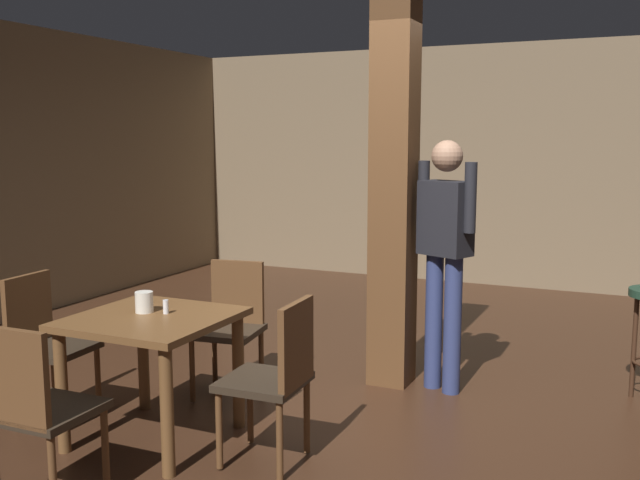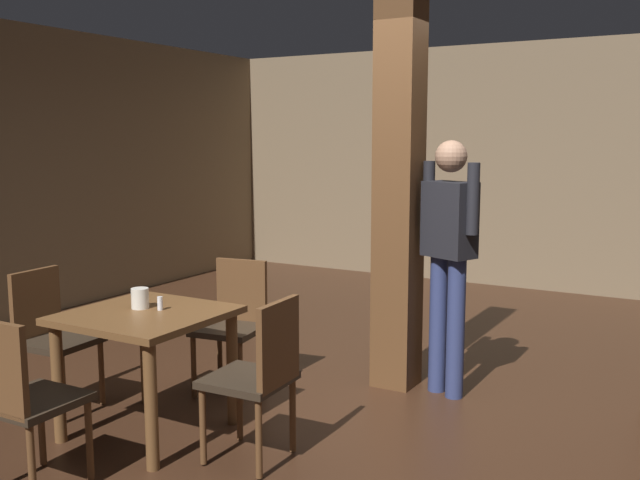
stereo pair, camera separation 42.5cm
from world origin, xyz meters
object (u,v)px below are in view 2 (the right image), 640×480
(chair_west, at_px, (50,332))
(salt_shaker, at_px, (160,303))
(standing_person, at_px, (449,249))
(chair_south, at_px, (21,395))
(dining_table, at_px, (146,335))
(napkin_cup, at_px, (140,298))
(chair_east, at_px, (260,372))
(chair_north, at_px, (234,319))

(chair_west, relative_size, salt_shaker, 11.02)
(standing_person, bearing_deg, chair_south, -119.25)
(chair_south, xyz_separation_m, standing_person, (1.31, 2.34, 0.50))
(dining_table, height_order, napkin_cup, napkin_cup)
(chair_east, xyz_separation_m, chair_west, (-1.61, -0.02, 0.00))
(chair_east, relative_size, standing_person, 0.52)
(chair_north, height_order, napkin_cup, chair_north)
(napkin_cup, relative_size, standing_person, 0.07)
(dining_table, bearing_deg, chair_north, 89.14)
(standing_person, bearing_deg, chair_east, -108.92)
(chair_east, distance_m, chair_south, 1.18)
(chair_north, bearing_deg, standing_person, 26.66)
(chair_west, distance_m, standing_person, 2.64)
(chair_east, xyz_separation_m, chair_south, (-0.80, -0.86, 0.00))
(chair_west, height_order, salt_shaker, chair_west)
(chair_north, xyz_separation_m, salt_shaker, (0.04, -0.76, 0.27))
(dining_table, relative_size, chair_east, 0.95)
(chair_south, relative_size, napkin_cup, 7.35)
(chair_east, xyz_separation_m, chair_north, (-0.79, 0.83, 0.00))
(chair_west, relative_size, standing_person, 0.52)
(chair_east, relative_size, salt_shaker, 11.02)
(napkin_cup, xyz_separation_m, salt_shaker, (0.13, 0.02, -0.02))
(napkin_cup, relative_size, salt_shaker, 1.50)
(chair_east, bearing_deg, salt_shaker, 174.80)
(dining_table, height_order, chair_west, chair_west)
(salt_shaker, xyz_separation_m, standing_person, (1.26, 1.41, 0.23))
(dining_table, height_order, chair_south, chair_south)
(salt_shaker, bearing_deg, dining_table, -123.89)
(chair_east, xyz_separation_m, napkin_cup, (-0.88, 0.04, 0.29))
(chair_east, bearing_deg, chair_south, -133.03)
(chair_south, bearing_deg, chair_west, 133.71)
(chair_east, bearing_deg, chair_west, -179.37)
(dining_table, distance_m, salt_shaker, 0.20)
(chair_north, height_order, chair_south, same)
(chair_south, xyz_separation_m, salt_shaker, (0.05, 0.93, 0.27))
(chair_north, distance_m, salt_shaker, 0.81)
(salt_shaker, bearing_deg, chair_west, -174.30)
(chair_west, bearing_deg, napkin_cup, 4.90)
(dining_table, relative_size, chair_north, 0.95)
(salt_shaker, bearing_deg, chair_north, 92.64)
(chair_north, bearing_deg, salt_shaker, -87.36)
(napkin_cup, bearing_deg, chair_west, -175.10)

